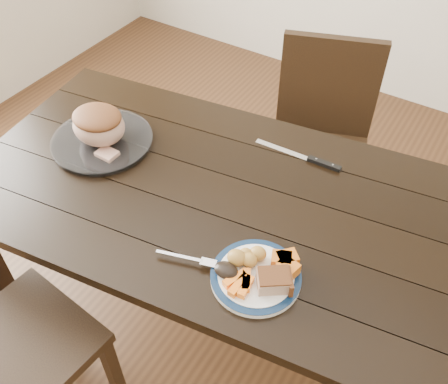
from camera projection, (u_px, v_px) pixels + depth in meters
The scene contains 15 objects.
ground at pixel (211, 311), 2.16m from camera, with size 4.00×4.00×0.00m, color #472B16.
dining_table at pixel (207, 209), 1.69m from camera, with size 1.71×1.11×0.75m.
chair_far at pixel (321, 135), 2.18m from camera, with size 0.54×0.55×0.93m.
dinner_plate at pixel (256, 277), 1.38m from camera, with size 0.25×0.25×0.02m, color white.
plate_rim at pixel (256, 275), 1.37m from camera, with size 0.25×0.25×0.02m, color #0C1F3C.
serving_platter at pixel (102, 142), 1.79m from camera, with size 0.35×0.35×0.02m, color white.
pork_slice at pixel (274, 280), 1.33m from camera, with size 0.09×0.07×0.04m, color tan.
roasted_potatoes at pixel (246, 257), 1.39m from camera, with size 0.09×0.09×0.05m.
carrot_batons at pixel (241, 283), 1.34m from camera, with size 0.08×0.10×0.02m.
pumpkin_wedges at pixel (285, 263), 1.37m from camera, with size 0.09×0.09×0.04m.
dark_mushroom at pixel (226, 270), 1.36m from camera, with size 0.07×0.05×0.03m, color black.
fork at pixel (191, 259), 1.41m from camera, with size 0.17×0.07×0.00m.
roast_joint at pixel (99, 126), 1.74m from camera, with size 0.19×0.17×0.13m, color tan.
cut_slice at pixel (107, 154), 1.71m from camera, with size 0.07×0.06×0.02m, color tan.
carving_knife at pixel (313, 160), 1.72m from camera, with size 0.32×0.03×0.01m.
Camera 1 is at (0.66, -0.94, 1.91)m, focal length 40.00 mm.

